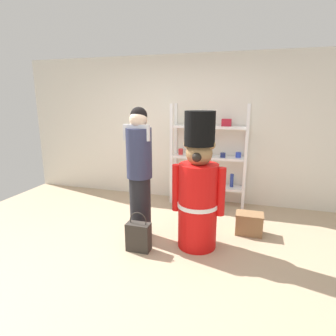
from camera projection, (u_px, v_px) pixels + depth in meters
name	position (u px, v px, depth m)	size (l,w,h in m)	color
ground_plane	(143.00, 255.00, 3.42)	(6.40, 6.40, 0.00)	tan
back_wall	(186.00, 129.00, 5.16)	(6.40, 0.12, 2.60)	silver
merchandise_shelf	(208.00, 155.00, 4.93)	(1.31, 0.35, 1.77)	white
teddy_bear_guard	(198.00, 190.00, 3.46)	(0.66, 0.50, 1.71)	red
person_shopper	(140.00, 172.00, 3.66)	(0.35, 0.33, 1.75)	black
shopping_bag	(139.00, 236.00, 3.49)	(0.30, 0.16, 0.51)	#332D28
display_crate	(249.00, 223.00, 3.93)	(0.38, 0.26, 0.30)	olive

